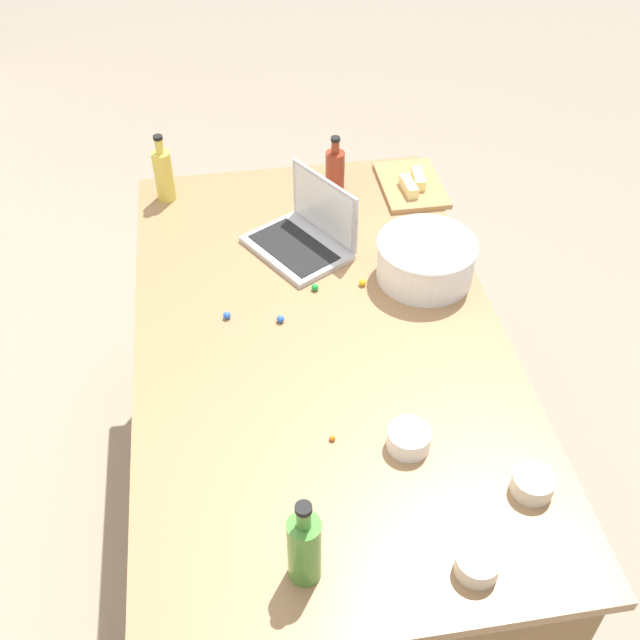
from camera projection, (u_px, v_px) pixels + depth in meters
The scene contains 20 objects.
ground_plane at pixel (320, 515), 2.72m from camera, with size 12.00×12.00×0.00m, color gray.
island_counter at pixel (320, 435), 2.41m from camera, with size 1.76×1.02×0.90m.
laptop at pixel (306, 234), 2.37m from camera, with size 0.38×0.35×0.22m.
mixing_bowl_large at pixel (426, 259), 2.25m from camera, with size 0.30×0.30×0.13m.
bottle_soy at pixel (335, 172), 2.56m from camera, with size 0.07×0.07×0.22m.
bottle_oil at pixel (164, 174), 2.54m from camera, with size 0.06×0.06×0.24m.
bottle_olive at pixel (305, 548), 1.52m from camera, with size 0.07×0.07×0.24m.
cutting_board at pixel (411, 185), 2.65m from camera, with size 0.31×0.21×0.02m, color #AD7F4C.
butter_stick_left at pixel (418, 178), 2.63m from camera, with size 0.11×0.04×0.04m, color #F4E58C.
butter_stick_right at pixel (409, 186), 2.59m from camera, with size 0.11×0.04×0.04m, color #F4E58C.
ramekin_small at pixel (409, 439), 1.81m from camera, with size 0.11×0.11×0.05m, color white.
ramekin_medium at pixel (533, 484), 1.71m from camera, with size 0.10×0.10×0.05m, color beige.
ramekin_wide at pixel (477, 564), 1.57m from camera, with size 0.09×0.09×0.05m, color beige.
candy_0 at pixel (315, 287), 2.24m from camera, with size 0.02×0.02×0.02m, color green.
candy_1 at pixel (311, 579), 1.56m from camera, with size 0.02×0.02×0.02m, color blue.
candy_2 at pixel (277, 256), 2.35m from camera, with size 0.02×0.02×0.02m, color blue.
candy_3 at pixel (227, 315), 2.15m from camera, with size 0.02×0.02×0.02m, color blue.
candy_4 at pixel (332, 438), 1.83m from camera, with size 0.01×0.01×0.01m, color orange.
candy_5 at pixel (363, 283), 2.26m from camera, with size 0.02×0.02×0.02m, color yellow.
candy_6 at pixel (280, 319), 2.14m from camera, with size 0.02×0.02×0.02m, color blue.
Camera 1 is at (-1.51, 0.24, 2.36)m, focal length 42.66 mm.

